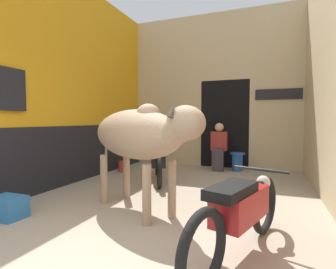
% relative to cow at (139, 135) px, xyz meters
% --- Properties ---
extents(wall_left_shopfront, '(0.25, 5.44, 4.12)m').
position_rel_cow_xyz_m(wall_left_shopfront, '(-2.09, 1.12, 0.92)').
color(wall_left_shopfront, orange).
rests_on(wall_left_shopfront, ground_plane).
extents(wall_back_with_doorway, '(4.47, 0.93, 4.12)m').
position_rel_cow_xyz_m(wall_back_with_doorway, '(0.36, 4.11, 0.64)').
color(wall_back_with_doorway, '#C6B289').
rests_on(wall_back_with_doorway, ground_plane).
extents(cow, '(2.18, 1.54, 1.48)m').
position_rel_cow_xyz_m(cow, '(0.00, 0.00, 0.00)').
color(cow, tan).
rests_on(cow, ground_plane).
extents(motorcycle_near, '(0.77, 1.89, 0.76)m').
position_rel_cow_xyz_m(motorcycle_near, '(1.44, -0.76, -0.64)').
color(motorcycle_near, black).
rests_on(motorcycle_near, ground_plane).
extents(motorcycle_far, '(0.91, 1.72, 0.73)m').
position_rel_cow_xyz_m(motorcycle_far, '(-0.48, 1.79, -0.66)').
color(motorcycle_far, black).
rests_on(motorcycle_far, ground_plane).
extents(shopkeeper_seated, '(0.39, 0.34, 1.19)m').
position_rel_cow_xyz_m(shopkeeper_seated, '(0.51, 3.35, -0.43)').
color(shopkeeper_seated, '#3D3842').
rests_on(shopkeeper_seated, ground_plane).
extents(plastic_stool, '(0.37, 0.37, 0.45)m').
position_rel_cow_xyz_m(plastic_stool, '(0.95, 3.47, -0.82)').
color(plastic_stool, '#2856B2').
rests_on(plastic_stool, ground_plane).
extents(crate, '(0.44, 0.32, 0.28)m').
position_rel_cow_xyz_m(crate, '(-1.47, -0.85, -0.93)').
color(crate, teal).
rests_on(crate, ground_plane).
extents(bucket, '(0.26, 0.26, 0.26)m').
position_rel_cow_xyz_m(bucket, '(-1.65, 2.38, -0.94)').
color(bucket, '#C63D33').
rests_on(bucket, ground_plane).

